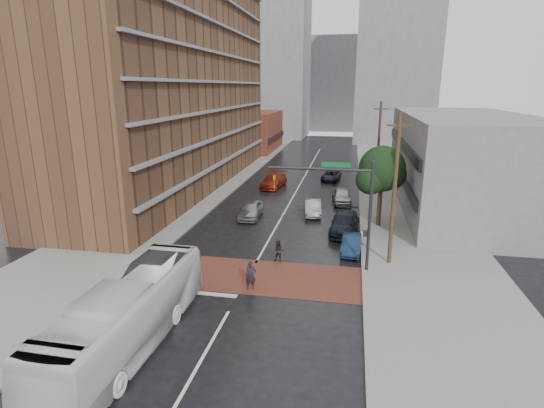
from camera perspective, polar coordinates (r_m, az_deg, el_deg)
The scene contains 24 objects.
ground at distance 26.68m, azimuth -3.40°, elevation -10.05°, with size 160.00×160.00×0.00m, color black.
crosswalk at distance 27.11m, azimuth -3.14°, elevation -9.59°, with size 14.00×5.00×0.02m, color brown.
sidewalk_west at distance 52.64m, azimuth -8.98°, elevation 2.79°, with size 9.00×90.00×0.15m, color gray.
sidewalk_east at distance 49.95m, azimuth 16.75°, elevation 1.63°, with size 9.00×90.00×0.15m, color gray.
apartment_block at distance 51.42m, azimuth -12.81°, elevation 17.94°, with size 10.00×44.00×28.00m, color brown.
storefront_west at distance 79.78m, azimuth -2.41°, elevation 9.75°, with size 8.00×16.00×7.00m, color brown.
building_east at distance 45.11m, azimuth 24.14°, elevation 5.24°, with size 11.00×26.00×9.00m, color gray.
distant_tower_west at distance 103.36m, azimuth -0.47°, elevation 18.02°, with size 18.00×16.00×32.00m, color gray.
distant_tower_east at distance 95.87m, azimuth 16.38°, elevation 18.82°, with size 16.00×14.00×36.00m, color gray.
distant_tower_center at distance 118.46m, azimuth 8.12°, elevation 15.62°, with size 12.00×10.00×24.00m, color gray.
street_tree at distance 36.08m, azimuth 14.57°, elevation 4.20°, with size 4.20×4.10×6.90m.
signal_mast at distance 26.68m, azimuth 10.04°, elevation 0.58°, with size 6.50×0.30×7.20m.
utility_pole_near at distance 28.18m, azimuth 16.14°, elevation 1.85°, with size 1.60×0.26×10.00m.
utility_pole_far at distance 47.82m, azimuth 14.10°, elevation 7.41°, with size 1.60×0.26×10.00m.
transit_bus at distance 20.70m, azimuth -18.79°, elevation -13.96°, with size 2.69×11.50×3.20m, color white.
pedestrian_a at distance 25.08m, azimuth -2.88°, elevation -9.59°, with size 0.63×0.42×1.74m, color black.
pedestrian_b at distance 28.78m, azimuth 0.88°, elevation -6.39°, with size 0.75×0.58×1.54m, color black.
car_travel_a at distance 38.38m, azimuth -2.85°, elevation -0.77°, with size 1.77×4.40×1.50m, color #9EA0A6.
car_travel_b at distance 39.43m, azimuth 5.50°, elevation -0.48°, with size 1.45×4.15×1.37m, color #B0B3B8.
car_travel_c at distance 50.04m, azimuth 0.21°, elevation 3.14°, with size 2.17×5.34×1.55m, color maroon.
suv_travel at distance 54.23m, azimuth 7.93°, elevation 3.78°, with size 2.00×4.34×1.20m, color black.
car_parked_near at distance 31.03m, azimuth 10.63°, elevation -5.29°, with size 1.32×3.77×1.24m, color #142946.
car_parked_mid at distance 35.00m, azimuth 9.75°, elevation -2.56°, with size 2.18×5.37×1.56m, color black.
car_parked_far at distance 43.87m, azimuth 9.35°, elevation 1.13°, with size 1.78×4.42×1.51m, color #A9ADB1.
Camera 1 is at (6.00, -23.31, 11.51)m, focal length 28.00 mm.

